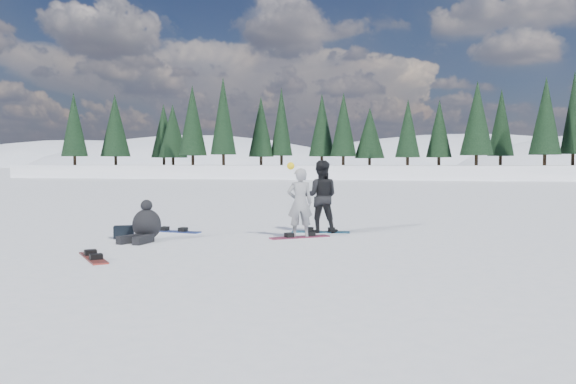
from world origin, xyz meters
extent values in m
plane|color=white|center=(0.00, 0.00, 0.00)|extent=(420.00, 420.00, 0.00)
cube|color=white|center=(0.00, 55.00, -1.00)|extent=(90.00, 14.00, 5.00)
ellipsoid|color=white|center=(-70.00, 170.00, -13.61)|extent=(143.00, 110.00, 49.50)
ellipsoid|color=white|center=(20.00, 200.00, -14.63)|extent=(182.00, 140.00, 53.20)
ellipsoid|color=white|center=(-140.00, 210.00, -14.30)|extent=(169.00, 130.00, 52.00)
cone|color=black|center=(-38.00, 55.00, 5.25)|extent=(3.20, 3.20, 7.50)
cone|color=black|center=(-34.38, 55.00, 5.25)|extent=(3.20, 3.20, 7.50)
cone|color=black|center=(-30.76, 55.00, 5.25)|extent=(3.20, 3.20, 7.50)
cone|color=black|center=(-27.14, 55.00, 5.25)|extent=(3.20, 3.20, 7.50)
cone|color=black|center=(-23.52, 55.00, 5.25)|extent=(3.20, 3.20, 7.50)
cone|color=black|center=(-19.90, 55.00, 5.25)|extent=(3.20, 3.20, 7.50)
cone|color=black|center=(-16.29, 55.00, 5.25)|extent=(3.20, 3.20, 7.50)
cone|color=black|center=(-12.67, 55.00, 5.25)|extent=(3.20, 3.20, 7.50)
cone|color=black|center=(-9.05, 55.00, 5.25)|extent=(3.20, 3.20, 7.50)
cone|color=black|center=(-5.43, 55.00, 5.25)|extent=(3.20, 3.20, 7.50)
cone|color=black|center=(-1.81, 55.00, 5.25)|extent=(3.20, 3.20, 7.50)
cone|color=black|center=(1.81, 55.00, 5.25)|extent=(3.20, 3.20, 7.50)
cone|color=black|center=(5.43, 55.00, 5.25)|extent=(3.20, 3.20, 7.50)
cone|color=black|center=(9.05, 55.00, 5.25)|extent=(3.20, 3.20, 7.50)
cone|color=black|center=(12.67, 55.00, 5.25)|extent=(3.20, 3.20, 7.50)
cone|color=black|center=(16.29, 55.00, 5.25)|extent=(3.20, 3.20, 7.50)
cone|color=black|center=(19.90, 55.00, 5.25)|extent=(3.20, 3.20, 7.50)
imported|color=gray|center=(0.09, 1.74, 0.84)|extent=(0.71, 0.57, 1.68)
sphere|color=yellow|center=(-0.11, 1.62, 1.73)|extent=(0.18, 0.18, 0.18)
imported|color=black|center=(0.42, 2.85, 0.94)|extent=(0.98, 0.80, 1.87)
ellipsoid|color=black|center=(-3.31, 0.53, 0.37)|extent=(0.80, 0.73, 0.71)
sphere|color=black|center=(-3.31, 0.53, 0.82)|extent=(0.27, 0.27, 0.27)
cube|color=black|center=(-3.14, 0.02, 0.09)|extent=(0.25, 0.64, 0.18)
cube|color=black|center=(-3.48, 0.02, 0.09)|extent=(0.40, 0.65, 0.18)
cube|color=black|center=(-4.01, 0.73, 0.15)|extent=(0.53, 0.45, 0.30)
cube|color=#9F2245|center=(0.09, 1.74, 0.01)|extent=(1.39, 1.10, 0.03)
cube|color=#1A6791|center=(0.42, 2.85, 0.01)|extent=(1.52, 0.43, 0.03)
cube|color=maroon|center=(-3.15, -2.00, 0.01)|extent=(1.21, 1.31, 0.03)
cube|color=navy|center=(-3.35, 2.13, 0.01)|extent=(1.52, 0.48, 0.03)
camera|label=1|loc=(2.70, -11.48, 1.81)|focal=35.00mm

